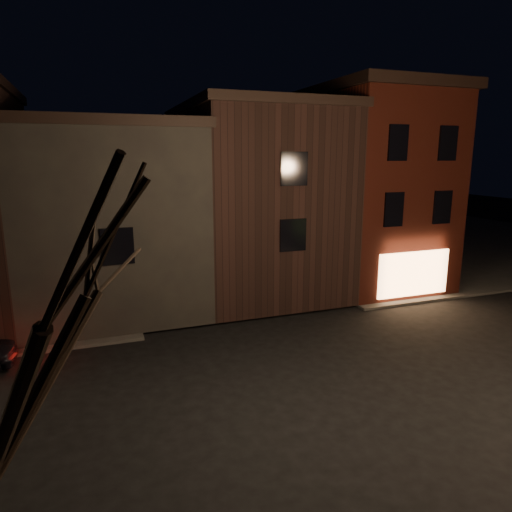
{
  "coord_description": "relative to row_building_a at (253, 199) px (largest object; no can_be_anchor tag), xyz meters",
  "views": [
    {
      "loc": [
        -6.6,
        -12.16,
        7.07
      ],
      "look_at": [
        -0.62,
        4.28,
        3.2
      ],
      "focal_mm": 32.0,
      "sensor_mm": 36.0,
      "label": 1
    }
  ],
  "objects": [
    {
      "name": "row_building_b",
      "position": [
        -7.25,
        0.0,
        -0.5
      ],
      "size": [
        7.8,
        10.3,
        8.4
      ],
      "color": "black",
      "rests_on": "ground"
    },
    {
      "name": "row_building_a",
      "position": [
        0.0,
        0.0,
        0.0
      ],
      "size": [
        7.3,
        10.3,
        9.4
      ],
      "color": "black",
      "rests_on": "ground"
    },
    {
      "name": "ground",
      "position": [
        -1.5,
        -10.5,
        -4.83
      ],
      "size": [
        120.0,
        120.0,
        0.0
      ],
      "primitive_type": "plane",
      "color": "black",
      "rests_on": "ground"
    },
    {
      "name": "sidewalk_far_right",
      "position": [
        18.5,
        9.5,
        -4.77
      ],
      "size": [
        30.0,
        30.0,
        0.12
      ],
      "primitive_type": "cube",
      "color": "#2D2B28",
      "rests_on": "ground"
    },
    {
      "name": "corner_building",
      "position": [
        6.5,
        -1.03,
        0.57
      ],
      "size": [
        6.5,
        8.5,
        10.5
      ],
      "color": "#42130B",
      "rests_on": "ground"
    }
  ]
}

